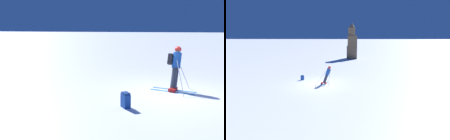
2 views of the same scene
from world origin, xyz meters
The scene contains 3 objects.
ground_plane centered at (0.00, 0.00, 0.00)m, with size 300.00×300.00×0.00m, color white.
skier centered at (0.63, -0.04, 1.00)m, with size 1.51×1.81×1.82m.
spare_backpack centered at (-2.12, 1.41, 0.24)m, with size 0.37×0.36×0.50m.
Camera 1 is at (-8.65, -0.11, 2.50)m, focal length 35.00 mm.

